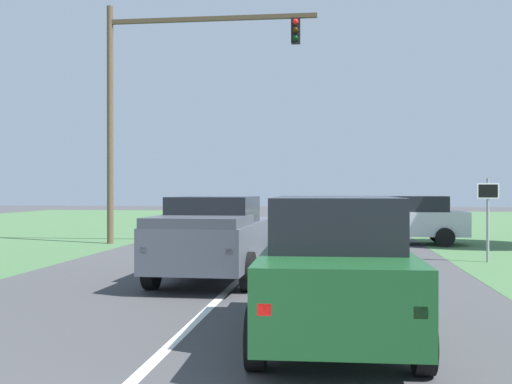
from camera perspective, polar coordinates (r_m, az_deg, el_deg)
The scene contains 6 objects.
ground_plane at distance 13.84m, azimuth -1.90°, elevation -8.26°, with size 120.00×120.00×0.00m, color #424244.
red_suv_near at distance 8.69m, azimuth 7.16°, elevation -6.59°, with size 2.16×4.79×1.95m.
pickup_truck_lead at distance 14.34m, azimuth -3.68°, elevation -4.02°, with size 2.36×5.56×1.88m.
traffic_light at distance 23.94m, azimuth -8.79°, elevation 9.36°, with size 7.86×0.40×8.91m.
keep_moving_sign at distance 18.75m, azimuth 20.27°, elevation -1.41°, with size 0.60×0.09×2.35m.
crossing_suv_far at distance 24.04m, azimuth 13.08°, elevation -2.38°, with size 4.81×2.28×1.79m.
Camera 1 is at (2.13, -3.11, 2.06)m, focal length 44.16 mm.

